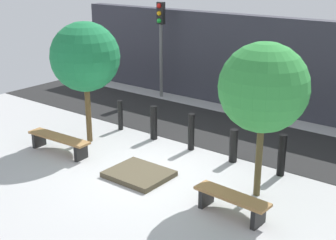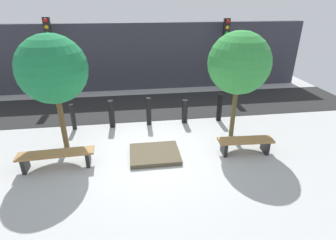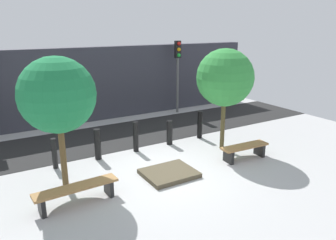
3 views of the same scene
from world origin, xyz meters
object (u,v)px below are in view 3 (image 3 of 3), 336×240
Objects in this scene: bollard_left at (98,144)px; traffic_light_mid_west at (178,63)px; bollard_far_right at (200,125)px; bollard_right at (170,132)px; planter_bed at (169,173)px; bench_right at (245,149)px; tree_behind_right_bench at (225,78)px; bench_left at (77,191)px; tree_behind_left_bench at (57,95)px; bollard_center at (136,137)px; bollard_far_left at (54,153)px.

traffic_light_mid_west is at bearing 34.53° from bollard_left.
bollard_left is 0.96× the size of bollard_far_right.
bollard_right is 1.31m from bollard_far_right.
bollard_left is (-1.31, 2.14, 0.43)m from planter_bed.
bollard_right reaches higher than planter_bed.
bollard_far_right is (-0.02, 2.34, 0.19)m from bench_right.
tree_behind_right_bench reaches higher than bollard_far_right.
bollard_right is (1.31, 2.14, 0.37)m from planter_bed.
bench_left is at bearing -155.99° from bollard_far_right.
bench_right is 0.48× the size of tree_behind_right_bench.
bench_right is at bearing -90.00° from tree_behind_right_bench.
bollard_far_right is at bearing 0.00° from bollard_left.
tree_behind_left_bench is at bearing -162.44° from bollard_right.
tree_behind_right_bench is 2.28m from bollard_far_right.
bollard_left is at bearing 180.00° from bollard_right.
bollard_left is at bearing 152.42° from bench_right.
bench_left is at bearing -119.64° from bollard_left.
tree_behind_left_bench is at bearing -166.63° from bollard_far_right.
bench_left is 0.59× the size of tree_behind_left_bench.
planter_bed is 3.65m from tree_behind_left_bench.
bollard_center is 1.18× the size of bollard_right.
bench_right is 1.77× the size of bollard_far_left.
tree_behind_right_bench is 3.87× the size of bollard_right.
bollard_far_left is 3.93m from bollard_right.
bollard_right is (-1.33, 1.25, -1.99)m from tree_behind_right_bench.
bollard_right is 0.26× the size of traffic_light_mid_west.
tree_behind_left_bench is 3.88× the size of bollard_right.
bollard_right is at bearing 58.58° from planter_bed.
traffic_light_mid_west is at bearing 75.10° from tree_behind_right_bench.
tree_behind_right_bench is 3.49m from bollard_center.
tree_behind_left_bench is at bearing 161.34° from planter_bed.
bollard_center is (2.64, 2.34, 0.17)m from bench_left.
bench_left is 9.09m from traffic_light_mid_west.
bollard_right is (3.95, 1.25, -1.98)m from tree_behind_left_bench.
bollard_far_right is (5.24, 0.00, 0.06)m from bollard_far_left.
bollard_far_left is 2.62m from bollard_center.
planter_bed is (2.64, 0.20, -0.28)m from bench_left.
bench_left is 2.35m from bollard_far_left.
planter_bed is at bearing -18.66° from tree_behind_left_bench.
bollard_far_left is at bearing 180.00° from bollard_left.
planter_bed is at bearing -90.00° from bollard_center.
bollard_left is at bearing 180.00° from bollard_center.
bollard_far_left is 1.06× the size of bollard_right.
bollard_center is 5.64m from traffic_light_mid_west.
bollard_left is at bearing -145.47° from traffic_light_mid_west.
tree_behind_right_bench is at bearing -104.90° from traffic_light_mid_west.
traffic_light_mid_west is at bearing 42.52° from bollard_center.
bollard_far_left reaches higher than bollard_right.
tree_behind_left_bench reaches higher than tree_behind_right_bench.
traffic_light_mid_west is at bearing 28.83° from bollard_far_left.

